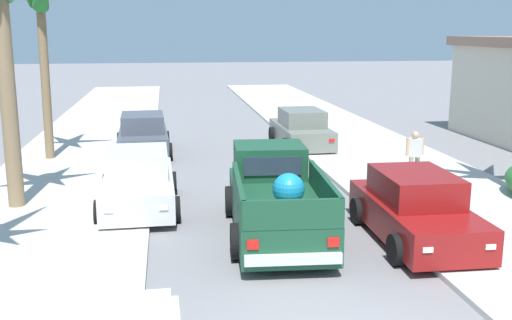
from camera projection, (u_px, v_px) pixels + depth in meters
The scene contains 10 objects.
sidewalk_left at pixel (73, 175), 19.01m from camera, with size 5.07×60.00×0.12m, color beige.
sidewalk_right at pixel (388, 164), 20.55m from camera, with size 5.07×60.00×0.12m, color beige.
curb_left at pixel (110, 174), 19.18m from camera, with size 0.16×60.00×0.10m, color silver.
curb_right at pixel (357, 165), 20.39m from camera, with size 0.16×60.00×0.10m, color silver.
pickup_truck at pixel (276, 199), 13.65m from camera, with size 2.46×5.32×1.80m.
car_left_near at pixel (139, 182), 15.51m from camera, with size 2.07×4.28×1.54m.
car_right_near at pixel (143, 136), 22.29m from camera, with size 2.13×4.31×1.54m.
car_left_mid at pixel (415, 209), 13.11m from camera, with size 2.09×4.29×1.54m.
car_right_mid at pixel (301, 130), 23.56m from camera, with size 2.07×4.28×1.54m.
pedestrian at pixel (415, 153), 18.10m from camera, with size 0.57×0.43×1.59m.
Camera 1 is at (-2.25, -7.14, 4.58)m, focal length 41.80 mm.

